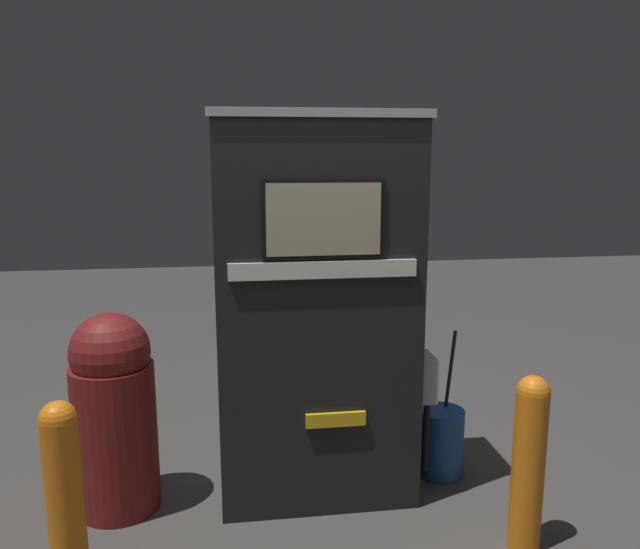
{
  "coord_description": "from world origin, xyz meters",
  "views": [
    {
      "loc": [
        -0.41,
        -2.78,
        1.79
      ],
      "look_at": [
        0.0,
        0.11,
        1.21
      ],
      "focal_mm": 35.0,
      "sensor_mm": 36.0,
      "label": 1
    }
  ],
  "objects_px": {
    "gas_pump": "(317,313)",
    "squeegee_bucket": "(441,442)",
    "safety_bollard": "(529,458)",
    "safety_bollard_far": "(64,488)",
    "trash_bin": "(114,411)"
  },
  "relations": [
    {
      "from": "safety_bollard",
      "to": "squeegee_bucket",
      "type": "distance_m",
      "value": 0.75
    },
    {
      "from": "safety_bollard",
      "to": "safety_bollard_far",
      "type": "bearing_deg",
      "value": 178.45
    },
    {
      "from": "safety_bollard",
      "to": "squeegee_bucket",
      "type": "relative_size",
      "value": 0.97
    },
    {
      "from": "safety_bollard_far",
      "to": "squeegee_bucket",
      "type": "xyz_separation_m",
      "value": [
        1.84,
        0.63,
        -0.23
      ]
    },
    {
      "from": "squeegee_bucket",
      "to": "safety_bollard_far",
      "type": "bearing_deg",
      "value": -161.02
    },
    {
      "from": "safety_bollard",
      "to": "squeegee_bucket",
      "type": "height_order",
      "value": "squeegee_bucket"
    },
    {
      "from": "safety_bollard",
      "to": "trash_bin",
      "type": "relative_size",
      "value": 0.81
    },
    {
      "from": "trash_bin",
      "to": "squeegee_bucket",
      "type": "xyz_separation_m",
      "value": [
        1.73,
        0.08,
        -0.33
      ]
    },
    {
      "from": "gas_pump",
      "to": "squeegee_bucket",
      "type": "relative_size",
      "value": 2.32
    },
    {
      "from": "gas_pump",
      "to": "trash_bin",
      "type": "distance_m",
      "value": 1.12
    },
    {
      "from": "gas_pump",
      "to": "trash_bin",
      "type": "height_order",
      "value": "gas_pump"
    },
    {
      "from": "safety_bollard_far",
      "to": "trash_bin",
      "type": "bearing_deg",
      "value": 78.59
    },
    {
      "from": "gas_pump",
      "to": "squeegee_bucket",
      "type": "xyz_separation_m",
      "value": [
        0.71,
        0.1,
        -0.8
      ]
    },
    {
      "from": "safety_bollard",
      "to": "trash_bin",
      "type": "bearing_deg",
      "value": 162.35
    },
    {
      "from": "safety_bollard_far",
      "to": "gas_pump",
      "type": "bearing_deg",
      "value": 25.36
    }
  ]
}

